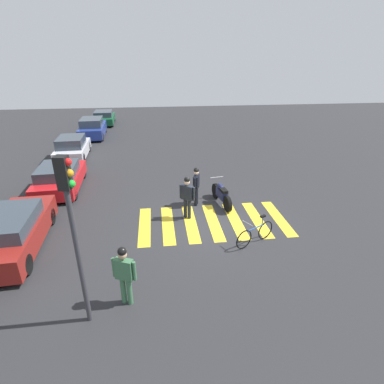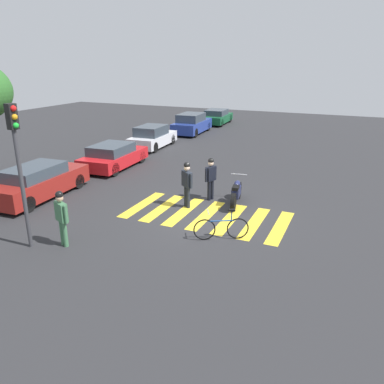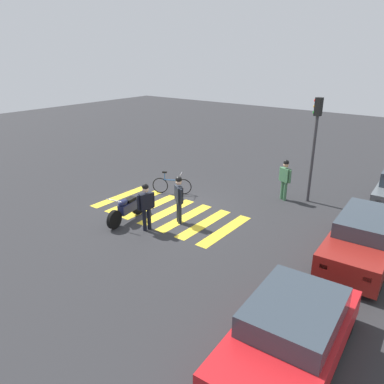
% 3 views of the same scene
% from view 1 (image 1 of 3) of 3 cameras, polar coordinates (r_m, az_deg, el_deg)
% --- Properties ---
extents(ground_plane, '(60.00, 60.00, 0.00)m').
position_cam_1_polar(ground_plane, '(12.23, 3.96, -5.57)').
color(ground_plane, '#2B2B2D').
extents(police_motorcycle, '(2.12, 0.65, 1.06)m').
position_cam_1_polar(police_motorcycle, '(13.46, 5.54, -0.46)').
color(police_motorcycle, black).
rests_on(police_motorcycle, ground_plane).
extents(leaning_bicycle, '(0.87, 1.57, 1.01)m').
position_cam_1_polar(leaning_bicycle, '(10.93, 11.73, -7.66)').
color(leaning_bicycle, black).
rests_on(leaning_bicycle, ground_plane).
extents(officer_on_foot, '(0.63, 0.34, 1.74)m').
position_cam_1_polar(officer_on_foot, '(13.15, 0.80, 1.54)').
color(officer_on_foot, black).
rests_on(officer_on_foot, ground_plane).
extents(officer_by_motorcycle, '(0.44, 0.57, 1.80)m').
position_cam_1_polar(officer_by_motorcycle, '(12.02, -0.91, -0.49)').
color(officer_by_motorcycle, '#1E232D').
rests_on(officer_by_motorcycle, ground_plane).
extents(pedestrian_bystander, '(0.37, 0.62, 1.76)m').
position_cam_1_polar(pedestrian_bystander, '(8.22, -12.54, -14.39)').
color(pedestrian_bystander, '#3F724C').
rests_on(pedestrian_bystander, ground_plane).
extents(crosswalk_stripes, '(2.95, 5.85, 0.01)m').
position_cam_1_polar(crosswalk_stripes, '(12.23, 3.96, -5.56)').
color(crosswalk_stripes, yellow).
rests_on(crosswalk_stripes, ground_plane).
extents(car_maroon_wagon, '(4.56, 1.89, 1.38)m').
position_cam_1_polar(car_maroon_wagon, '(11.91, -30.27, -6.38)').
color(car_maroon_wagon, black).
rests_on(car_maroon_wagon, ground_plane).
extents(car_red_convertible, '(4.19, 2.10, 1.27)m').
position_cam_1_polar(car_red_convertible, '(16.20, -23.51, 2.49)').
color(car_red_convertible, black).
rests_on(car_red_convertible, ground_plane).
extents(car_white_van, '(4.02, 1.92, 1.40)m').
position_cam_1_polar(car_white_van, '(21.04, -21.46, 7.67)').
color(car_white_van, black).
rests_on(car_white_van, ground_plane).
extents(car_blue_hatchback, '(4.38, 2.04, 1.52)m').
position_cam_1_polar(car_blue_hatchback, '(26.23, -18.11, 11.30)').
color(car_blue_hatchback, black).
rests_on(car_blue_hatchback, ground_plane).
extents(car_green_compact, '(4.00, 2.01, 1.27)m').
position_cam_1_polar(car_green_compact, '(31.02, -16.13, 13.20)').
color(car_green_compact, black).
rests_on(car_green_compact, ground_plane).
extents(traffic_light_pole, '(0.28, 0.35, 4.28)m').
position_cam_1_polar(traffic_light_pole, '(6.99, -21.45, -4.81)').
color(traffic_light_pole, '#38383D').
rests_on(traffic_light_pole, ground_plane).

